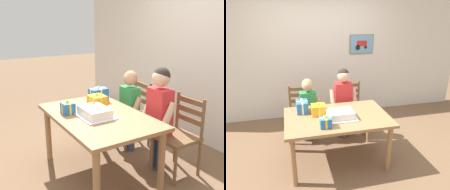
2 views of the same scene
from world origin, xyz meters
The scene contains 11 objects.
ground_plane centered at (0.00, 0.00, 0.00)m, with size 20.00×20.00×0.00m, color brown.
back_wall centered at (0.00, 1.71, 1.30)m, with size 6.40×0.11×2.60m.
dining_table centered at (0.00, 0.00, 0.64)m, with size 1.44×0.92×0.73m.
birthday_cake centered at (0.03, -0.06, 0.78)m, with size 0.44×0.34×0.19m.
gift_box_red_large centered at (-0.24, 0.12, 0.80)m, with size 0.20×0.19×0.18m.
gift_box_beside_cake centered at (-0.21, -0.27, 0.80)m, with size 0.15×0.14×0.16m.
gift_box_corner_small centered at (-0.46, 0.25, 0.82)m, with size 0.16×0.23×0.20m.
chair_left centered at (-0.45, 0.81, 0.47)m, with size 0.45×0.45×0.92m.
chair_right centered at (0.45, 0.81, 0.47)m, with size 0.43×0.43×0.92m.
child_older centered at (0.26, 0.66, 0.75)m, with size 0.45×0.26×1.24m.
child_younger centered at (-0.33, 0.66, 0.67)m, with size 0.40×0.23×1.11m.
Camera 1 is at (2.52, -1.38, 1.77)m, focal length 44.16 mm.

